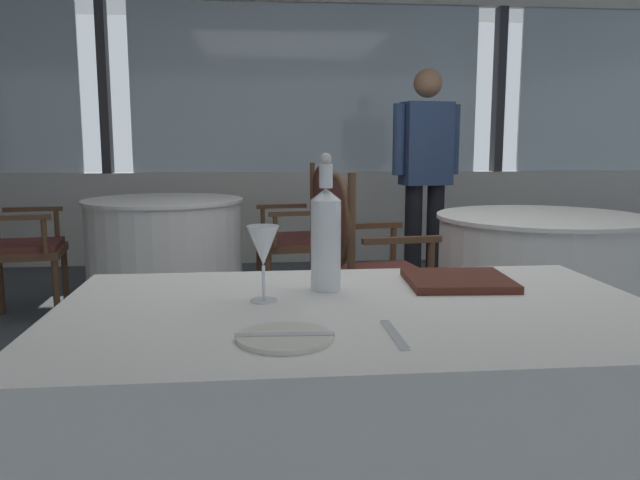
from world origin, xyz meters
The scene contains 15 objects.
ground_plane centered at (0.00, 0.00, 0.00)m, with size 15.04×15.04×0.00m, color #4C5156.
window_wall_far centered at (0.00, 3.46, 1.05)m, with size 11.57×0.14×2.63m.
foreground_table centered at (-0.26, -1.12, 0.38)m, with size 1.37×0.84×0.76m.
side_plate centered at (-0.44, -1.34, 0.76)m, with size 0.18×0.18×0.01m, color silver.
butter_knife centered at (-0.44, -1.34, 0.77)m, with size 0.19×0.02×0.00m, color silver.
dinner_fork centered at (-0.23, -1.34, 0.76)m, with size 0.18×0.02×0.00m, color silver.
water_bottle centered at (-0.32, -0.94, 0.90)m, with size 0.08×0.08×0.34m.
wine_glass centered at (-0.48, -1.05, 0.88)m, with size 0.08×0.08×0.18m.
menu_book centered at (0.03, -0.92, 0.77)m, with size 0.26×0.25×0.02m, color #512319.
background_table_0 centered at (-1.10, 1.73, 0.38)m, with size 1.04×1.04×0.76m.
dining_chair_0_0 centered at (-0.16, 1.88, 0.56)m, with size 0.53×0.59×0.98m.
dining_chair_0_1 centered at (-2.04, 1.59, 0.57)m, with size 0.53×0.59×0.98m.
background_table_2 centered at (0.97, 0.58, 0.38)m, with size 1.07×1.07×0.76m.
dining_chair_2_1 centered at (0.01, 0.46, 0.58)m, with size 0.52×0.58×0.99m.
diner_person_0 centered at (0.77, 2.14, 0.95)m, with size 0.52×0.26×1.66m.
Camera 1 is at (-0.49, -2.49, 1.13)m, focal length 35.37 mm.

